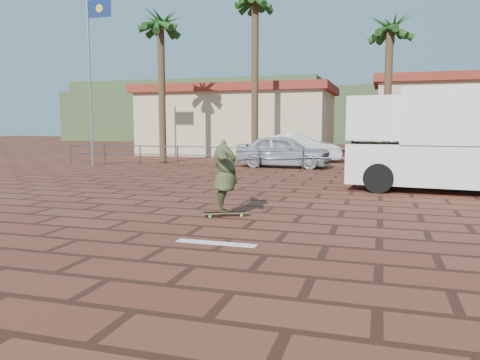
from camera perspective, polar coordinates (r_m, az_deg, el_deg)
name	(u,v)px	position (r m, az deg, el deg)	size (l,w,h in m)	color
ground	(203,226)	(9.28, -4.50, -5.60)	(120.00, 120.00, 0.00)	brown
paint_stripe	(216,243)	(7.95, -2.94, -7.68)	(1.40, 0.22, 0.01)	white
guardrail	(303,154)	(20.75, 7.66, 3.10)	(24.06, 0.06, 1.00)	#47494F
flagpole	(92,68)	(23.64, -17.62, 12.90)	(1.30, 0.10, 8.00)	gray
palm_far_left	(161,27)	(24.94, -9.65, 17.88)	(2.40, 2.40, 8.25)	brown
palm_left	(255,5)	(25.00, 1.87, 20.58)	(2.40, 2.40, 9.45)	brown
palm_center	(390,32)	(24.33, 17.82, 16.81)	(2.40, 2.40, 7.75)	brown
building_west	(239,120)	(31.83, -0.13, 7.30)	(12.60, 7.60, 4.50)	beige
building_east	(461,116)	(32.78, 25.31, 7.09)	(10.60, 6.60, 5.00)	beige
hill_front	(354,116)	(58.54, 13.76, 7.57)	(70.00, 18.00, 6.00)	#384C28
hill_back	(202,111)	(69.26, -4.61, 8.42)	(35.00, 14.00, 8.00)	#384C28
longboard	(225,213)	(10.18, -1.81, -4.02)	(0.99, 0.61, 0.10)	olive
skateboarder	(225,176)	(10.06, -1.82, 0.47)	(1.93, 0.52, 1.57)	#424827
campervan	(455,138)	(15.20, 24.69, 4.70)	(6.08, 3.05, 3.04)	white
car_silver	(283,151)	(21.92, 5.31, 3.52)	(1.78, 4.41, 1.50)	#B0B3B7
car_white	(298,148)	(25.33, 7.14, 3.93)	(1.60, 4.58, 1.51)	silver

